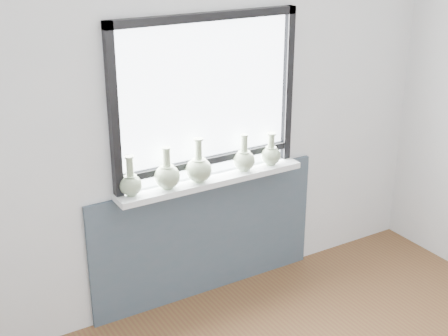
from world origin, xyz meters
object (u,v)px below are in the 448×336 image
vase_a (131,183)px  vase_e (271,154)px  vase_b (167,175)px  vase_c (199,168)px  windowsill (211,180)px  vase_d (244,159)px

vase_a → vase_e: bearing=-0.9°
vase_a → vase_b: vase_b is taller
vase_b → vase_c: vase_c is taller
windowsill → vase_e: size_ratio=5.83×
vase_b → vase_e: size_ratio=1.19×
vase_b → vase_c: 0.22m
windowsill → vase_c: bearing=-170.6°
vase_e → vase_a: bearing=179.1°
windowsill → vase_c: (-0.10, -0.02, 0.11)m
windowsill → vase_d: vase_d is taller
vase_d → vase_a: bearing=179.0°
vase_a → vase_d: bearing=-1.0°
vase_b → vase_d: vase_b is taller
vase_b → vase_e: (0.79, 0.00, -0.01)m
vase_a → vase_d: (0.81, -0.01, 0.00)m
vase_a → vase_d: 0.81m
windowsill → vase_b: bearing=-178.7°
vase_b → vase_e: 0.79m
windowsill → vase_b: vase_b is taller
vase_b → vase_d: (0.57, 0.00, -0.01)m
windowsill → vase_a: vase_a is taller
windowsill → vase_d: bearing=-1.1°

